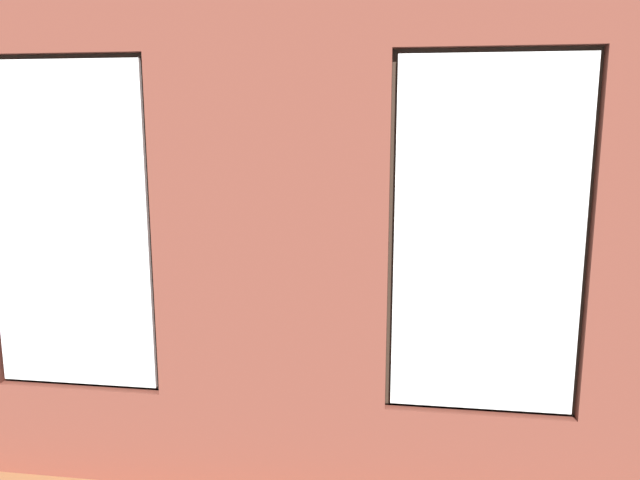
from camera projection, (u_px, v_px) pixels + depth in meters
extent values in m
cube|color=#99663D|center=(330.00, 341.00, 6.53)|extent=(6.62, 6.28, 0.10)
cube|color=brown|center=(269.00, 230.00, 3.54)|extent=(1.35, 0.16, 3.23)
cube|color=brown|center=(475.00, 457.00, 3.61)|extent=(1.05, 0.16, 0.60)
cube|color=white|center=(487.00, 240.00, 3.33)|extent=(0.99, 0.03, 1.93)
cube|color=#38281E|center=(486.00, 238.00, 3.39)|extent=(1.05, 0.04, 1.99)
cube|color=brown|center=(87.00, 429.00, 3.95)|extent=(1.05, 0.16, 0.60)
cube|color=white|center=(68.00, 229.00, 3.67)|extent=(0.99, 0.03, 1.93)
cube|color=#38281E|center=(74.00, 227.00, 3.73)|extent=(1.05, 0.04, 1.99)
cube|color=#A87547|center=(276.00, 394.00, 3.83)|extent=(3.66, 0.24, 0.06)
cube|color=black|center=(272.00, 156.00, 3.55)|extent=(0.44, 0.03, 0.63)
cube|color=#389360|center=(272.00, 156.00, 3.56)|extent=(0.38, 0.01, 0.57)
cube|color=silver|center=(45.00, 181.00, 6.44)|extent=(0.10, 5.28, 3.23)
cube|color=black|center=(190.00, 398.00, 4.59)|extent=(1.89, 0.85, 0.42)
cube|color=black|center=(171.00, 364.00, 4.20)|extent=(1.89, 0.24, 0.38)
cube|color=black|center=(302.00, 365.00, 4.41)|extent=(0.22, 0.85, 0.24)
cube|color=black|center=(81.00, 353.00, 4.65)|extent=(0.22, 0.85, 0.24)
cube|color=#232326|center=(239.00, 365.00, 4.53)|extent=(0.67, 0.65, 0.12)
cube|color=#232326|center=(144.00, 359.00, 4.63)|extent=(0.67, 0.65, 0.12)
cube|color=black|center=(567.00, 342.00, 5.76)|extent=(0.86, 1.82, 0.42)
cube|color=black|center=(607.00, 302.00, 5.64)|extent=(0.25, 1.82, 0.38)
cube|color=black|center=(551.00, 287.00, 6.48)|extent=(0.85, 0.22, 0.24)
cube|color=black|center=(593.00, 340.00, 4.93)|extent=(0.85, 0.22, 0.24)
cube|color=#232326|center=(556.00, 303.00, 6.05)|extent=(0.65, 0.64, 0.12)
cube|color=#232326|center=(573.00, 326.00, 5.38)|extent=(0.65, 0.64, 0.12)
cube|color=tan|center=(318.00, 289.00, 6.74)|extent=(1.56, 0.77, 0.04)
cube|color=tan|center=(386.00, 303.00, 7.00)|extent=(0.07, 0.07, 0.41)
cube|color=tan|center=(261.00, 298.00, 7.20)|extent=(0.07, 0.07, 0.41)
cube|color=tan|center=(383.00, 322.00, 6.37)|extent=(0.07, 0.07, 0.41)
cube|color=tan|center=(246.00, 315.00, 6.57)|extent=(0.07, 0.07, 0.41)
cylinder|color=#B23D38|center=(328.00, 286.00, 6.60)|extent=(0.09, 0.09, 0.11)
cylinder|color=#47423D|center=(359.00, 282.00, 6.80)|extent=(0.10, 0.10, 0.09)
sphere|color=#337F38|center=(359.00, 273.00, 6.78)|extent=(0.12, 0.12, 0.12)
cube|color=black|center=(302.00, 284.00, 6.86)|extent=(0.17, 0.14, 0.02)
cube|color=#59595B|center=(274.00, 288.00, 6.69)|extent=(0.17, 0.13, 0.02)
cube|color=#B2B2B7|center=(318.00, 287.00, 6.74)|extent=(0.05, 0.17, 0.02)
cube|color=black|center=(90.00, 300.00, 6.83)|extent=(1.10, 0.42, 0.59)
cube|color=black|center=(88.00, 271.00, 6.77)|extent=(0.46, 0.20, 0.05)
cube|color=black|center=(87.00, 266.00, 6.76)|extent=(0.06, 0.04, 0.06)
cube|color=black|center=(85.00, 235.00, 6.69)|extent=(1.04, 0.04, 0.63)
cube|color=black|center=(86.00, 235.00, 6.71)|extent=(0.99, 0.01, 0.58)
cylinder|color=olive|center=(292.00, 280.00, 8.28)|extent=(0.50, 0.50, 0.28)
ellipsoid|color=white|center=(292.00, 256.00, 8.22)|extent=(1.12, 1.12, 0.45)
ellipsoid|color=navy|center=(286.00, 247.00, 8.21)|extent=(0.44, 0.44, 0.18)
cylinder|color=beige|center=(535.00, 281.00, 8.23)|extent=(0.29, 0.29, 0.27)
cylinder|color=brown|center=(536.00, 266.00, 8.19)|extent=(0.04, 0.04, 0.15)
ellipsoid|color=#3D8E42|center=(538.00, 244.00, 8.14)|extent=(0.63, 0.63, 0.43)
cylinder|color=brown|center=(437.00, 319.00, 6.75)|extent=(0.21, 0.21, 0.22)
cylinder|color=brown|center=(437.00, 304.00, 6.72)|extent=(0.03, 0.03, 0.13)
ellipsoid|color=#286B2D|center=(438.00, 282.00, 6.68)|extent=(0.42, 0.42, 0.34)
cylinder|color=brown|center=(380.00, 420.00, 4.41)|extent=(0.28, 0.28, 0.27)
cylinder|color=brown|center=(381.00, 376.00, 4.35)|extent=(0.05, 0.05, 0.39)
cone|color=#286B2D|center=(355.00, 326.00, 4.34)|extent=(0.51, 0.26, 0.44)
cone|color=#286B2D|center=(374.00, 331.00, 4.13)|extent=(0.29, 0.47, 0.48)
cone|color=#286B2D|center=(406.00, 335.00, 4.16)|extent=(0.50, 0.40, 0.44)
cone|color=#286B2D|center=(401.00, 323.00, 4.39)|extent=(0.45, 0.47, 0.44)
cone|color=#286B2D|center=(377.00, 316.00, 4.41)|extent=(0.29, 0.46, 0.49)
cylinder|color=brown|center=(92.00, 343.00, 5.80)|extent=(0.38, 0.38, 0.38)
cylinder|color=brown|center=(88.00, 296.00, 5.71)|extent=(0.07, 0.07, 0.53)
cone|color=#3D8E42|center=(62.00, 242.00, 5.61)|extent=(0.53, 0.22, 0.57)
cone|color=#3D8E42|center=(66.00, 243.00, 5.47)|extent=(0.34, 0.49, 0.60)
cone|color=#3D8E42|center=(86.00, 250.00, 5.41)|extent=(0.42, 0.55, 0.53)
cone|color=#3D8E42|center=(106.00, 241.00, 5.61)|extent=(0.52, 0.20, 0.58)
cone|color=#3D8E42|center=(100.00, 236.00, 5.77)|extent=(0.29, 0.49, 0.60)
cone|color=#3D8E42|center=(88.00, 239.00, 5.84)|extent=(0.32, 0.57, 0.54)
cylinder|color=#47423D|center=(184.00, 266.00, 8.85)|extent=(0.31, 0.31, 0.38)
cylinder|color=brown|center=(183.00, 245.00, 8.79)|extent=(0.06, 0.06, 0.25)
cone|color=#3D8E42|center=(167.00, 219.00, 8.74)|extent=(0.55, 0.20, 0.57)
cone|color=#3D8E42|center=(168.00, 224.00, 8.55)|extent=(0.44, 0.57, 0.52)
cone|color=#3D8E42|center=(178.00, 220.00, 8.54)|extent=(0.18, 0.50, 0.61)
cone|color=#3D8E42|center=(197.00, 223.00, 8.63)|extent=(0.61, 0.31, 0.51)
cone|color=#3D8E42|center=(200.00, 220.00, 8.76)|extent=(0.59, 0.30, 0.54)
cone|color=#3D8E42|center=(189.00, 219.00, 8.98)|extent=(0.16, 0.60, 0.51)
cone|color=#3D8E42|center=(176.00, 216.00, 8.86)|extent=(0.46, 0.43, 0.61)
cylinder|color=brown|center=(505.00, 310.00, 7.15)|extent=(0.16, 0.16, 0.18)
cylinder|color=brown|center=(506.00, 296.00, 7.12)|extent=(0.02, 0.02, 0.15)
ellipsoid|color=#3D8E42|center=(507.00, 280.00, 7.09)|extent=(0.29, 0.29, 0.23)
cone|color=#286B2D|center=(4.00, 307.00, 4.48)|extent=(0.52, 0.17, 0.46)
cone|color=#286B2D|center=(6.00, 298.00, 4.71)|extent=(0.33, 0.53, 0.46)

